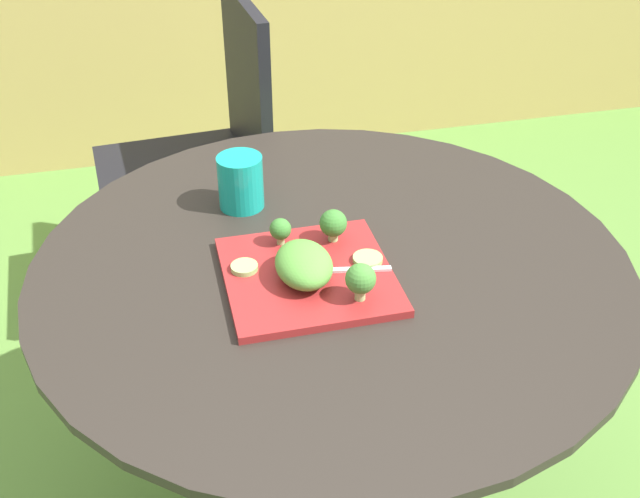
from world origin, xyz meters
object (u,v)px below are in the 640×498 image
(patio_chair, at_px, (211,140))
(salad_plate, at_px, (308,276))
(fork, at_px, (335,270))
(drinking_glass, at_px, (241,185))

(patio_chair, xyz_separation_m, salad_plate, (0.06, -0.91, 0.18))
(salad_plate, xyz_separation_m, fork, (0.04, -0.01, 0.01))
(drinking_glass, relative_size, fork, 0.66)
(fork, bearing_deg, salad_plate, 169.36)
(drinking_glass, xyz_separation_m, fork, (0.11, -0.27, -0.03))
(patio_chair, bearing_deg, salad_plate, -86.03)
(patio_chair, height_order, drinking_glass, patio_chair)
(salad_plate, height_order, drinking_glass, drinking_glass)
(salad_plate, height_order, fork, fork)
(patio_chair, distance_m, fork, 0.95)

